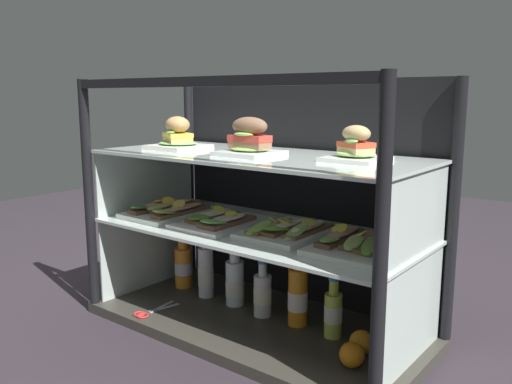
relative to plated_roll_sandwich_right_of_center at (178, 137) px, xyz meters
name	(u,v)px	position (x,y,z in m)	size (l,w,h in m)	color
ground_plane	(256,331)	(0.34, 0.04, -0.67)	(6.00, 6.00, 0.02)	#2E272E
case_base_deck	(256,324)	(0.34, 0.04, -0.65)	(1.19, 0.56, 0.04)	#39362F
case_frame	(280,191)	(0.34, 0.17, -0.19)	(1.19, 0.56, 0.87)	black
riser_lower_tier	(256,276)	(0.34, 0.04, -0.47)	(1.12, 0.48, 0.32)	silver
shelf_lower_glass	(256,230)	(0.34, 0.04, -0.30)	(1.14, 0.50, 0.01)	silver
riser_upper_tier	(256,194)	(0.34, 0.04, -0.18)	(1.12, 0.48, 0.24)	silver
shelf_upper_glass	(256,156)	(0.34, 0.04, -0.05)	(1.14, 0.50, 0.01)	silver
plated_roll_sandwich_right_of_center	(178,137)	(0.00, 0.00, 0.00)	(0.19, 0.19, 0.12)	white
plated_roll_sandwich_near_left_corner	(249,140)	(0.34, 0.00, 0.00)	(0.18, 0.18, 0.13)	white
plated_roll_sandwich_mid_left	(356,148)	(0.69, 0.07, 0.00)	(0.17, 0.17, 0.11)	white
open_sandwich_tray_mid_right	(169,210)	(-0.05, -0.01, -0.28)	(0.23, 0.33, 0.07)	white
open_sandwich_tray_mid_left	(220,220)	(0.21, 0.00, -0.28)	(0.23, 0.33, 0.06)	white
open_sandwich_tray_right_of_center	(288,229)	(0.47, 0.03, -0.28)	(0.23, 0.33, 0.06)	white
open_sandwich_tray_left_of_center	(360,243)	(0.73, 0.03, -0.28)	(0.23, 0.33, 0.06)	white
juice_bottle_front_right_end	(183,266)	(-0.10, 0.11, -0.54)	(0.07, 0.07, 0.21)	orange
juice_bottle_back_center	(206,272)	(0.05, 0.08, -0.53)	(0.06, 0.06, 0.25)	silver
juice_bottle_near_post	(235,282)	(0.19, 0.09, -0.54)	(0.07, 0.07, 0.23)	white
juice_bottle_back_right	(262,293)	(0.33, 0.07, -0.55)	(0.06, 0.06, 0.21)	silver
juice_bottle_back_left	(298,296)	(0.48, 0.09, -0.52)	(0.07, 0.07, 0.25)	orange
juice_bottle_tucked_behind	(333,312)	(0.62, 0.08, -0.54)	(0.06, 0.06, 0.21)	#BED651
orange_fruit_beside_bottles	(396,336)	(0.82, 0.13, -0.59)	(0.08, 0.08, 0.08)	orange
orange_fruit_near_left_post	(352,355)	(0.76, -0.06, -0.59)	(0.07, 0.07, 0.07)	orange
orange_fruit_rolled_forward	(362,342)	(0.75, 0.03, -0.59)	(0.08, 0.08, 0.08)	orange
kitchen_scissors	(147,313)	(0.00, -0.18, -0.62)	(0.07, 0.19, 0.01)	silver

